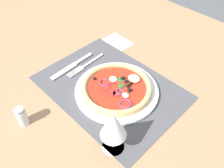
# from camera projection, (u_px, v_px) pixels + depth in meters

# --- Properties ---
(ground_plane) EXTENTS (1.90, 1.40, 0.02)m
(ground_plane) POSITION_uv_depth(u_px,v_px,m) (110.00, 90.00, 0.83)
(ground_plane) COLOR #9E7A56
(placemat) EXTENTS (0.50, 0.36, 0.00)m
(placemat) POSITION_uv_depth(u_px,v_px,m) (110.00, 87.00, 0.82)
(placemat) COLOR #4C4C51
(placemat) RESTS_ON ground_plane
(plate) EXTENTS (0.29, 0.29, 0.01)m
(plate) POSITION_uv_depth(u_px,v_px,m) (117.00, 90.00, 0.80)
(plate) COLOR white
(plate) RESTS_ON placemat
(pizza) EXTENTS (0.24, 0.24, 0.03)m
(pizza) POSITION_uv_depth(u_px,v_px,m) (117.00, 87.00, 0.79)
(pizza) COLOR tan
(pizza) RESTS_ON plate
(fork) EXTENTS (0.02, 0.18, 0.00)m
(fork) POSITION_uv_depth(u_px,v_px,m) (84.00, 66.00, 0.89)
(fork) COLOR silver
(fork) RESTS_ON placemat
(knife) EXTENTS (0.03, 0.20, 0.01)m
(knife) POSITION_uv_depth(u_px,v_px,m) (72.00, 66.00, 0.89)
(knife) COLOR silver
(knife) RESTS_ON placemat
(wine_glass) EXTENTS (0.07, 0.07, 0.15)m
(wine_glass) POSITION_uv_depth(u_px,v_px,m) (113.00, 126.00, 0.59)
(wine_glass) COLOR silver
(wine_glass) RESTS_ON ground_plane
(napkin) EXTENTS (0.12, 0.11, 0.00)m
(napkin) POSITION_uv_depth(u_px,v_px,m) (116.00, 43.00, 1.01)
(napkin) COLOR silver
(napkin) RESTS_ON ground_plane
(pepper_shaker) EXTENTS (0.03, 0.03, 0.07)m
(pepper_shaker) POSITION_uv_depth(u_px,v_px,m) (22.00, 116.00, 0.69)
(pepper_shaker) COLOR silver
(pepper_shaker) RESTS_ON ground_plane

